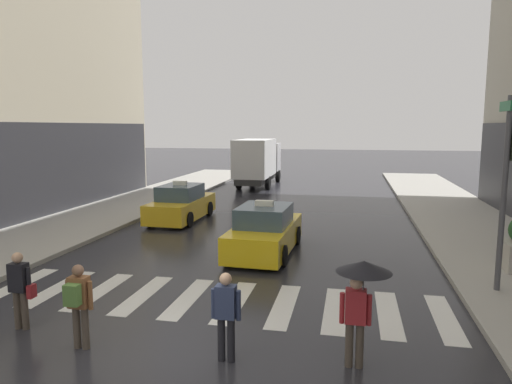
{
  "coord_description": "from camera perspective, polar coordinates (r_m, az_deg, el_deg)",
  "views": [
    {
      "loc": [
        3.28,
        -7.47,
        4.21
      ],
      "look_at": [
        0.09,
        8.0,
        1.99
      ],
      "focal_mm": 32.64,
      "sensor_mm": 36.0,
      "label": 1
    }
  ],
  "objects": [
    {
      "name": "pedestrian_with_backpack",
      "position": [
        9.59,
        -20.94,
        -12.28
      ],
      "size": [
        0.55,
        0.43,
        1.65
      ],
      "color": "#473D33",
      "rests_on": "ground"
    },
    {
      "name": "box_truck",
      "position": [
        32.79,
        0.2,
        3.89
      ],
      "size": [
        2.32,
        7.55,
        3.35
      ],
      "color": "#2D2D2D",
      "rests_on": "ground"
    },
    {
      "name": "ground_plane",
      "position": [
        9.18,
        -11.36,
        -19.45
      ],
      "size": [
        160.0,
        160.0,
        0.0
      ],
      "primitive_type": "plane",
      "color": "#26262B"
    },
    {
      "name": "taxi_second",
      "position": [
        21.29,
        -9.16,
        -1.51
      ],
      "size": [
        1.99,
        4.57,
        1.8
      ],
      "color": "gold",
      "rests_on": "ground"
    },
    {
      "name": "pedestrian_with_umbrella",
      "position": [
        8.35,
        12.73,
        -11.01
      ],
      "size": [
        0.96,
        0.96,
        1.94
      ],
      "color": "#473D33",
      "rests_on": "ground"
    },
    {
      "name": "pedestrian_plain_coat",
      "position": [
        8.59,
        -3.7,
        -14.39
      ],
      "size": [
        0.55,
        0.24,
        1.65
      ],
      "color": "black",
      "rests_on": "ground"
    },
    {
      "name": "pedestrian_with_handbag",
      "position": [
        10.99,
        -26.95,
        -10.23
      ],
      "size": [
        0.6,
        0.24,
        1.65
      ],
      "color": "#473D33",
      "rests_on": "ground"
    },
    {
      "name": "crosswalk_markings",
      "position": [
        11.75,
        -5.51,
        -13.0
      ],
      "size": [
        11.3,
        2.8,
        0.01
      ],
      "color": "silver",
      "rests_on": "ground"
    },
    {
      "name": "taxi_lead",
      "position": [
        15.59,
        1.09,
        -4.91
      ],
      "size": [
        2.06,
        4.6,
        1.8
      ],
      "color": "yellow",
      "rests_on": "ground"
    },
    {
      "name": "traffic_light_pole",
      "position": [
        12.81,
        28.72,
        2.76
      ],
      "size": [
        0.44,
        0.84,
        4.8
      ],
      "color": "#47474C",
      "rests_on": "curb_right"
    }
  ]
}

